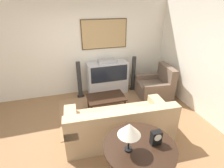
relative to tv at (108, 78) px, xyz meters
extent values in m
plane|color=#8E6642|center=(-0.71, -1.80, -0.50)|extent=(12.00, 12.00, 0.00)
cube|color=silver|center=(-0.71, 0.33, 0.85)|extent=(12.00, 0.06, 2.70)
cube|color=#4C381E|center=(0.00, 0.28, 1.24)|extent=(1.33, 0.03, 0.83)
cube|color=tan|center=(0.00, 0.26, 1.24)|extent=(1.28, 0.01, 0.78)
cube|color=silver|center=(1.92, -1.80, 0.85)|extent=(0.06, 12.00, 2.70)
cube|color=#99704C|center=(-0.24, -0.94, -0.49)|extent=(2.49, 1.70, 0.01)
cube|color=#B7B7BC|center=(0.00, 0.00, -0.28)|extent=(1.19, 0.44, 0.44)
cube|color=#B7B7BC|center=(0.00, 0.00, 0.21)|extent=(1.19, 0.44, 0.54)
cube|color=black|center=(0.00, -0.22, 0.21)|extent=(1.07, 0.01, 0.47)
cube|color=#9E9EA3|center=(0.00, 0.00, 0.52)|extent=(0.53, 0.24, 0.09)
cube|color=tan|center=(-0.29, -1.91, -0.27)|extent=(2.19, 1.05, 0.46)
cube|color=tan|center=(-0.31, -2.27, 0.15)|extent=(2.15, 0.35, 0.38)
cube|color=tan|center=(0.66, -1.97, -0.19)|extent=(0.29, 0.94, 0.62)
cube|color=tan|center=(-1.24, -1.85, -0.19)|extent=(0.29, 0.94, 0.62)
cube|color=#877154|center=(0.18, -2.16, 0.13)|extent=(0.37, 0.14, 0.34)
cube|color=#877154|center=(-0.78, -2.10, 0.13)|extent=(0.37, 0.14, 0.34)
cube|color=brown|center=(1.24, -0.62, -0.29)|extent=(1.00, 1.01, 0.42)
cube|color=brown|center=(1.59, -0.66, 0.18)|extent=(0.29, 0.92, 0.52)
cube|color=brown|center=(1.29, -0.25, -0.22)|extent=(0.90, 0.27, 0.56)
cube|color=brown|center=(1.19, -0.99, -0.22)|extent=(0.90, 0.27, 0.56)
cube|color=black|center=(-0.30, -0.94, -0.11)|extent=(0.94, 0.60, 0.04)
cylinder|color=black|center=(-0.72, -1.19, -0.32)|extent=(0.04, 0.04, 0.37)
cylinder|color=black|center=(0.12, -1.19, -0.32)|extent=(0.04, 0.04, 0.37)
cylinder|color=black|center=(-0.72, -0.69, -0.32)|extent=(0.04, 0.04, 0.37)
cylinder|color=black|center=(0.12, -0.69, -0.32)|extent=(0.04, 0.04, 0.37)
cylinder|color=black|center=(-0.34, -2.99, 0.22)|extent=(1.05, 1.05, 0.04)
cube|color=black|center=(-0.34, -2.99, 0.16)|extent=(0.89, 0.42, 0.08)
cylinder|color=black|center=(-0.71, -2.94, -0.15)|extent=(0.05, 0.05, 0.70)
cylinder|color=black|center=(0.02, -2.94, -0.15)|extent=(0.05, 0.05, 0.70)
cylinder|color=black|center=(-0.53, -3.02, 0.25)|extent=(0.11, 0.11, 0.02)
cylinder|color=black|center=(-0.53, -3.02, 0.46)|extent=(0.02, 0.02, 0.38)
cone|color=silver|center=(-0.53, -3.02, 0.60)|extent=(0.31, 0.31, 0.17)
cube|color=black|center=(-0.11, -3.02, 0.35)|extent=(0.15, 0.09, 0.22)
cylinder|color=white|center=(-0.11, -3.06, 0.39)|extent=(0.11, 0.01, 0.11)
cylinder|color=black|center=(-0.84, 0.00, -0.49)|extent=(0.21, 0.21, 0.02)
cylinder|color=#2D2D2D|center=(-0.84, 0.00, 0.04)|extent=(0.12, 0.12, 1.08)
cylinder|color=black|center=(0.84, 0.00, -0.49)|extent=(0.21, 0.21, 0.02)
cylinder|color=#2D2D2D|center=(0.84, 0.00, 0.04)|extent=(0.12, 0.12, 1.08)
camera|label=1|loc=(-1.26, -4.65, 2.10)|focal=28.00mm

